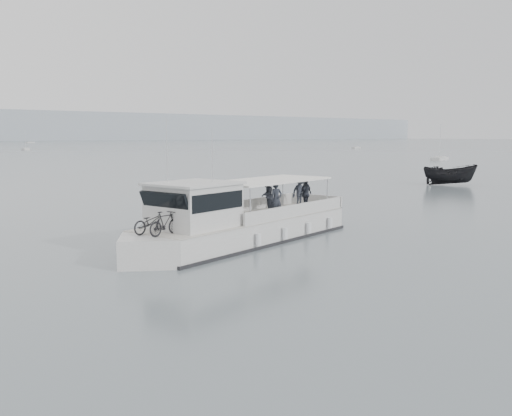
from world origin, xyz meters
TOP-DOWN VIEW (x-y plane):
  - ground at (0.00, 0.00)m, footprint 1400.00×1400.00m
  - tour_boat at (-7.21, 1.27)m, footprint 14.36×6.37m
  - dark_motorboat at (29.84, 13.42)m, footprint 5.54×5.23m

SIDE VIEW (x-z plane):
  - ground at x=0.00m, z-range 0.00..0.00m
  - tour_boat at x=-7.21m, z-range -2.02..3.99m
  - dark_motorboat at x=29.84m, z-range 0.00..2.14m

